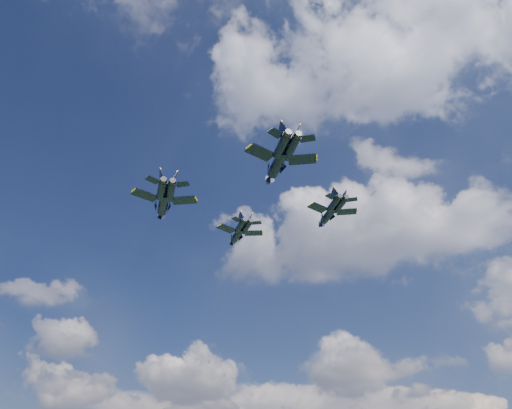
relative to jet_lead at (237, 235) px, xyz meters
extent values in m
cylinder|color=black|center=(0.33, -0.37, -0.07)|extent=(6.78, 7.25, 1.66)
cone|color=black|center=(-3.24, 3.59, -0.07)|extent=(2.76, 2.82, 1.56)
ellipsoid|color=brown|center=(-1.70, 1.88, 0.44)|extent=(2.43, 2.56, 0.75)
cube|color=black|center=(-0.89, -3.95, -0.07)|extent=(4.00, 4.85, 0.17)
cube|color=black|center=(4.02, 0.49, -0.07)|extent=(4.80, 3.70, 0.17)
cube|color=black|center=(3.06, -6.96, -0.07)|extent=(2.05, 2.55, 0.13)
cube|color=black|center=(6.61, -3.75, -0.07)|extent=(2.48, 1.88, 0.13)
cube|color=black|center=(3.59, -5.48, 1.22)|extent=(2.29, 1.68, 2.77)
cube|color=black|center=(5.09, -4.13, 1.22)|extent=(1.62, 2.44, 2.77)
cylinder|color=black|center=(-5.15, -23.88, -3.48)|extent=(7.30, 8.69, 1.90)
cone|color=black|center=(-8.89, -19.02, -3.48)|extent=(3.10, 3.27, 1.80)
ellipsoid|color=brown|center=(-7.28, -21.11, -2.90)|extent=(2.66, 3.03, 0.87)
cube|color=black|center=(-6.88, -27.87, -3.48)|extent=(4.83, 5.58, 0.19)
cube|color=black|center=(-0.85, -23.23, -3.48)|extent=(5.42, 3.95, 0.19)
cube|color=black|center=(-2.63, -31.66, -3.48)|extent=(2.49, 2.96, 0.15)
cube|color=black|center=(1.72, -28.31, -3.48)|extent=(2.76, 1.98, 0.15)
cube|color=black|center=(-1.89, -30.03, -2.00)|extent=(2.49, 2.11, 3.18)
cube|color=black|center=(-0.05, -28.61, -2.00)|extent=(1.84, 2.90, 3.18)
cylinder|color=black|center=(22.72, -0.25, 0.46)|extent=(6.54, 7.74, 1.70)
cone|color=black|center=(19.37, 4.06, 0.46)|extent=(2.77, 2.92, 1.60)
ellipsoid|color=brown|center=(20.81, 2.20, 0.98)|extent=(2.38, 2.69, 0.77)
cube|color=black|center=(21.20, -3.82, 0.46)|extent=(4.29, 4.98, 0.17)
cube|color=black|center=(26.56, 0.34, 0.46)|extent=(4.84, 3.54, 0.17)
cube|color=black|center=(25.01, -7.19, 0.46)|extent=(2.21, 2.64, 0.13)
cube|color=black|center=(28.88, -4.18, 0.46)|extent=(2.47, 1.78, 0.13)
cube|color=black|center=(25.66, -5.72, 1.78)|extent=(2.23, 1.88, 2.84)
cube|color=black|center=(27.30, -4.45, 1.78)|extent=(1.65, 2.58, 2.84)
cylinder|color=black|center=(20.08, -25.71, -2.04)|extent=(7.56, 8.96, 1.96)
cone|color=black|center=(16.21, -20.71, -2.04)|extent=(3.20, 3.38, 1.85)
ellipsoid|color=brown|center=(17.88, -22.86, -1.44)|extent=(2.75, 3.12, 0.89)
cube|color=black|center=(18.31, -29.84, -2.04)|extent=(4.98, 5.76, 0.20)
cube|color=black|center=(24.52, -25.03, -2.04)|extent=(5.60, 4.09, 0.20)
cube|color=black|center=(22.72, -33.74, -2.04)|extent=(2.57, 3.06, 0.15)
cube|color=black|center=(27.20, -30.26, -2.04)|extent=(2.86, 2.06, 0.15)
cube|color=black|center=(23.48, -32.05, -0.51)|extent=(2.58, 2.17, 3.28)
cube|color=black|center=(25.37, -30.58, -0.51)|extent=(1.90, 2.99, 3.28)
camera|label=1|loc=(44.87, -94.66, -56.33)|focal=35.00mm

